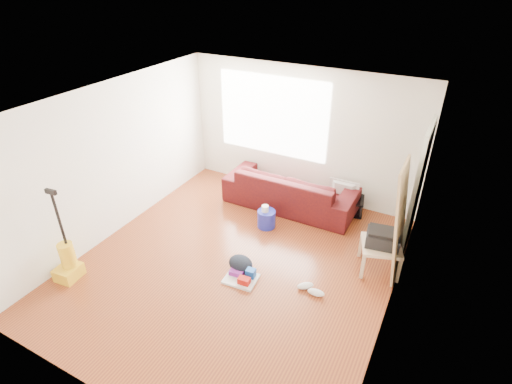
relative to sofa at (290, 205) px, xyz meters
The scene contains 13 objects.
room 2.19m from the sofa, 89.49° to the right, with size 4.51×5.01×2.51m.
sofa is the anchor object (origin of this frame).
tv_stand 0.97m from the sofa, 16.47° to the left, with size 0.87×0.61×0.30m.
tv 1.05m from the sofa, 16.47° to the left, with size 0.55×0.07×0.32m, color black.
side_table 2.19m from the sofa, 28.59° to the right, with size 0.70×0.70×0.45m.
printer 2.23m from the sofa, 28.59° to the right, with size 0.52×0.43×0.25m.
bucket 0.83m from the sofa, 95.77° to the right, with size 0.31×0.31×0.31m, color #1E26A6.
toilet_paper 0.87m from the sofa, 96.99° to the right, with size 0.12×0.12×0.11m, color white.
cleaning_tray 2.21m from the sofa, 84.56° to the right, with size 0.50×0.41×0.17m.
backpack 2.02m from the sofa, 87.76° to the right, with size 0.39×0.32×0.22m, color black.
sneakers 2.30m from the sofa, 59.07° to the right, with size 0.43×0.24×0.10m.
vacuum 3.91m from the sofa, 121.82° to the right, with size 0.34×0.37×1.44m.
door_panel 2.30m from the sofa, 25.70° to the right, with size 0.04×0.71×1.76m, color #9A7A48.
Camera 1 is at (2.49, -4.05, 4.03)m, focal length 28.00 mm.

